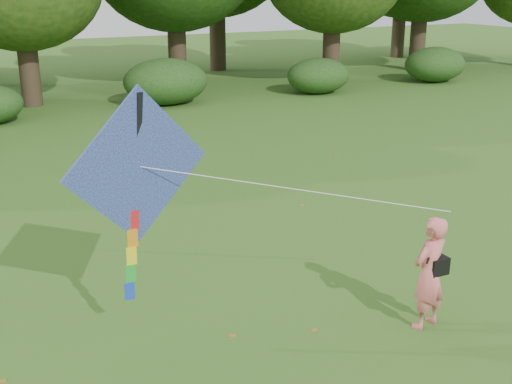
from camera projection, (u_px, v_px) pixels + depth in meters
name	position (u px, v px, depth m)	size (l,w,h in m)	color
ground	(357.00, 312.00, 10.03)	(100.00, 100.00, 0.00)	#265114
man_kite_flyer	(429.00, 273.00, 9.37)	(0.64, 0.42, 1.74)	#E46B6B
crossbody_bag	(437.00, 265.00, 9.35)	(0.43, 0.20, 0.70)	black
flying_kite	(139.00, 170.00, 8.39)	(5.16, 1.76, 2.99)	#2958B3
shrub_band	(75.00, 91.00, 24.40)	(39.15, 3.22, 1.88)	#264919
fallen_leaves	(223.00, 242.00, 12.68)	(10.18, 15.49, 0.01)	brown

